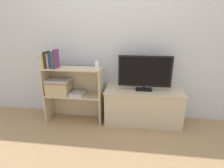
{
  "coord_description": "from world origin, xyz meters",
  "views": [
    {
      "loc": [
        0.29,
        -2.11,
        1.32
      ],
      "look_at": [
        0.0,
        0.15,
        0.58
      ],
      "focal_mm": 28.0,
      "sensor_mm": 36.0,
      "label": 1
    }
  ],
  "objects_px": {
    "book_plum": "(56,59)",
    "baby_monitor": "(97,65)",
    "tv": "(145,72)",
    "tv_stand": "(143,106)",
    "book_charcoal": "(47,60)",
    "book_mustard": "(45,61)",
    "book_forest": "(54,60)",
    "book_navy": "(52,60)",
    "laptop": "(58,80)",
    "book_tan": "(50,61)",
    "storage_basket_left": "(59,87)",
    "magazine_stack": "(78,94)"
  },
  "relations": [
    {
      "from": "book_charcoal",
      "to": "baby_monitor",
      "type": "relative_size",
      "value": 1.77
    },
    {
      "from": "book_navy",
      "to": "book_plum",
      "type": "xyz_separation_m",
      "value": [
        0.07,
        0.0,
        0.02
      ]
    },
    {
      "from": "book_mustard",
      "to": "tv",
      "type": "bearing_deg",
      "value": 3.97
    },
    {
      "from": "laptop",
      "to": "baby_monitor",
      "type": "bearing_deg",
      "value": 1.53
    },
    {
      "from": "tv_stand",
      "to": "book_tan",
      "type": "height_order",
      "value": "book_tan"
    },
    {
      "from": "book_charcoal",
      "to": "book_navy",
      "type": "relative_size",
      "value": 1.08
    },
    {
      "from": "book_mustard",
      "to": "book_charcoal",
      "type": "bearing_deg",
      "value": 0.0
    },
    {
      "from": "tv_stand",
      "to": "book_tan",
      "type": "bearing_deg",
      "value": -175.74
    },
    {
      "from": "storage_basket_left",
      "to": "magazine_stack",
      "type": "xyz_separation_m",
      "value": [
        0.27,
        -0.01,
        -0.09
      ]
    },
    {
      "from": "tv_stand",
      "to": "book_charcoal",
      "type": "relative_size",
      "value": 4.84
    },
    {
      "from": "book_plum",
      "to": "laptop",
      "type": "xyz_separation_m",
      "value": [
        -0.02,
        0.03,
        -0.31
      ]
    },
    {
      "from": "book_charcoal",
      "to": "storage_basket_left",
      "type": "xyz_separation_m",
      "value": [
        0.12,
        0.03,
        -0.39
      ]
    },
    {
      "from": "tv_stand",
      "to": "magazine_stack",
      "type": "xyz_separation_m",
      "value": [
        -0.93,
        -0.07,
        0.18
      ]
    },
    {
      "from": "book_charcoal",
      "to": "laptop",
      "type": "relative_size",
      "value": 0.65
    },
    {
      "from": "book_charcoal",
      "to": "baby_monitor",
      "type": "height_order",
      "value": "book_charcoal"
    },
    {
      "from": "tv_stand",
      "to": "book_mustard",
      "type": "xyz_separation_m",
      "value": [
        -1.36,
        -0.1,
        0.64
      ]
    },
    {
      "from": "book_forest",
      "to": "baby_monitor",
      "type": "relative_size",
      "value": 1.84
    },
    {
      "from": "tv",
      "to": "book_mustard",
      "type": "distance_m",
      "value": 1.37
    },
    {
      "from": "tv",
      "to": "book_forest",
      "type": "bearing_deg",
      "value": -175.57
    },
    {
      "from": "book_mustard",
      "to": "baby_monitor",
      "type": "bearing_deg",
      "value": 3.58
    },
    {
      "from": "book_forest",
      "to": "laptop",
      "type": "height_order",
      "value": "book_forest"
    },
    {
      "from": "book_mustard",
      "to": "book_forest",
      "type": "relative_size",
      "value": 0.85
    },
    {
      "from": "book_plum",
      "to": "baby_monitor",
      "type": "distance_m",
      "value": 0.55
    },
    {
      "from": "tv_stand",
      "to": "book_forest",
      "type": "relative_size",
      "value": 4.67
    },
    {
      "from": "book_mustard",
      "to": "laptop",
      "type": "distance_m",
      "value": 0.32
    },
    {
      "from": "baby_monitor",
      "to": "laptop",
      "type": "distance_m",
      "value": 0.61
    },
    {
      "from": "baby_monitor",
      "to": "storage_basket_left",
      "type": "height_order",
      "value": "baby_monitor"
    },
    {
      "from": "tv_stand",
      "to": "book_charcoal",
      "type": "height_order",
      "value": "book_charcoal"
    },
    {
      "from": "book_plum",
      "to": "baby_monitor",
      "type": "height_order",
      "value": "book_plum"
    },
    {
      "from": "tv",
      "to": "book_plum",
      "type": "height_order",
      "value": "book_plum"
    },
    {
      "from": "tv",
      "to": "book_navy",
      "type": "height_order",
      "value": "book_navy"
    },
    {
      "from": "book_forest",
      "to": "book_mustard",
      "type": "bearing_deg",
      "value": 180.0
    },
    {
      "from": "tv",
      "to": "magazine_stack",
      "type": "xyz_separation_m",
      "value": [
        -0.93,
        -0.07,
        -0.33
      ]
    },
    {
      "from": "book_plum",
      "to": "baby_monitor",
      "type": "bearing_deg",
      "value": 4.69
    },
    {
      "from": "tv_stand",
      "to": "book_plum",
      "type": "height_order",
      "value": "book_plum"
    },
    {
      "from": "book_forest",
      "to": "magazine_stack",
      "type": "relative_size",
      "value": 1.03
    },
    {
      "from": "book_forest",
      "to": "book_plum",
      "type": "height_order",
      "value": "book_plum"
    },
    {
      "from": "book_mustard",
      "to": "book_forest",
      "type": "height_order",
      "value": "book_forest"
    },
    {
      "from": "book_tan",
      "to": "book_forest",
      "type": "height_order",
      "value": "book_forest"
    },
    {
      "from": "book_forest",
      "to": "laptop",
      "type": "relative_size",
      "value": 0.68
    },
    {
      "from": "tv",
      "to": "laptop",
      "type": "height_order",
      "value": "tv"
    },
    {
      "from": "book_navy",
      "to": "book_forest",
      "type": "bearing_deg",
      "value": 0.0
    },
    {
      "from": "tv",
      "to": "magazine_stack",
      "type": "distance_m",
      "value": 0.99
    },
    {
      "from": "book_tan",
      "to": "tv_stand",
      "type": "bearing_deg",
      "value": 4.26
    },
    {
      "from": "book_navy",
      "to": "storage_basket_left",
      "type": "bearing_deg",
      "value": 30.86
    },
    {
      "from": "book_mustard",
      "to": "laptop",
      "type": "bearing_deg",
      "value": 10.91
    },
    {
      "from": "book_navy",
      "to": "laptop",
      "type": "height_order",
      "value": "book_navy"
    },
    {
      "from": "tv_stand",
      "to": "baby_monitor",
      "type": "bearing_deg",
      "value": -175.46
    },
    {
      "from": "laptop",
      "to": "book_mustard",
      "type": "bearing_deg",
      "value": -169.09
    },
    {
      "from": "laptop",
      "to": "book_forest",
      "type": "bearing_deg",
      "value": -113.73
    }
  ]
}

